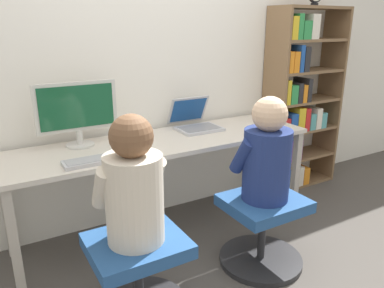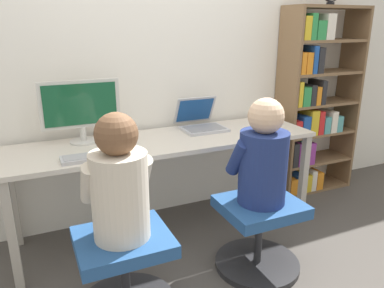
% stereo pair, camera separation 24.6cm
% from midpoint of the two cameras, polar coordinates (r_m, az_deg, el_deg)
% --- Properties ---
extents(ground_plane, '(14.00, 14.00, 0.00)m').
position_cam_midpoint_polar(ground_plane, '(2.65, 1.52, -15.97)').
color(ground_plane, '#4C4742').
extents(wall_back, '(10.00, 0.05, 2.60)m').
position_cam_midpoint_polar(wall_back, '(2.81, -4.23, 14.26)').
color(wall_back, white).
rests_on(wall_back, ground_plane).
extents(desk, '(2.12, 0.59, 0.71)m').
position_cam_midpoint_polar(desk, '(2.60, -1.17, -0.74)').
color(desk, beige).
rests_on(desk, ground_plane).
extents(desktop_monitor, '(0.51, 0.18, 0.42)m').
position_cam_midpoint_polar(desktop_monitor, '(2.52, -13.93, 5.12)').
color(desktop_monitor, beige).
rests_on(desktop_monitor, desk).
extents(laptop, '(0.32, 0.34, 0.23)m').
position_cam_midpoint_polar(laptop, '(2.83, 3.87, 3.26)').
color(laptop, '#B7B7BC').
rests_on(laptop, desk).
extents(keyboard, '(0.38, 0.13, 0.03)m').
position_cam_midpoint_polar(keyboard, '(2.25, -11.69, -1.92)').
color(keyboard, '#B2B2B7').
rests_on(keyboard, desk).
extents(computer_mouse_by_keyboard, '(0.06, 0.09, 0.04)m').
position_cam_midpoint_polar(computer_mouse_by_keyboard, '(2.31, -5.74, -0.96)').
color(computer_mouse_by_keyboard, '#99999E').
rests_on(computer_mouse_by_keyboard, desk).
extents(office_chair_left, '(0.53, 0.53, 0.45)m').
position_cam_midpoint_polar(office_chair_left, '(2.07, -6.66, -18.76)').
color(office_chair_left, '#262628').
rests_on(office_chair_left, ground_plane).
extents(office_chair_right, '(0.53, 0.53, 0.45)m').
position_cam_midpoint_polar(office_chair_right, '(2.43, 13.10, -12.99)').
color(office_chair_right, '#262628').
rests_on(office_chair_right, ground_plane).
extents(person_at_monitor, '(0.35, 0.30, 0.64)m').
position_cam_midpoint_polar(person_at_monitor, '(1.82, -7.25, -6.13)').
color(person_at_monitor, beige).
rests_on(person_at_monitor, office_chair_left).
extents(person_at_laptop, '(0.35, 0.30, 0.63)m').
position_cam_midpoint_polar(person_at_laptop, '(2.23, 13.90, -2.07)').
color(person_at_laptop, navy).
rests_on(person_at_laptop, office_chair_right).
extents(bookshelf, '(0.73, 0.29, 1.62)m').
position_cam_midpoint_polar(bookshelf, '(3.47, 19.75, 5.04)').
color(bookshelf, brown).
rests_on(bookshelf, ground_plane).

